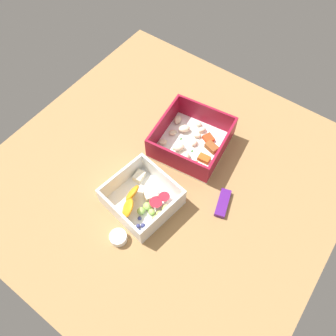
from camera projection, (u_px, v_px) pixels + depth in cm
name	position (u px, v px, depth cm)	size (l,w,h in cm)	color
table_surface	(166.00, 177.00, 81.68)	(80.00, 80.00, 2.00)	#9E7547
pasta_container	(191.00, 141.00, 83.53)	(19.14, 18.87, 6.81)	white
fruit_bowl	(143.00, 200.00, 75.06)	(16.00, 16.38, 5.71)	white
candy_bar	(223.00, 203.00, 76.15)	(7.00, 2.40, 1.20)	#51197A
paper_cup_liner	(118.00, 237.00, 71.50)	(3.74, 3.74, 1.89)	white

